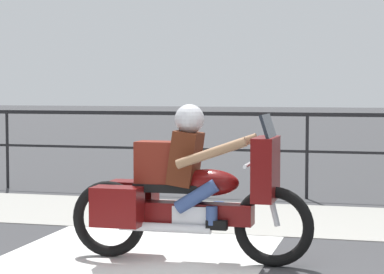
% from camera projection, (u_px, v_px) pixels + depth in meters
% --- Properties ---
extents(sidewalk_band, '(44.00, 2.40, 0.01)m').
position_uv_depth(sidewalk_band, '(292.00, 219.00, 9.75)').
color(sidewalk_band, '#99968E').
rests_on(sidewalk_band, ground).
extents(fence_railing, '(36.00, 0.05, 1.33)m').
position_uv_depth(fence_railing, '(307.00, 131.00, 11.48)').
color(fence_railing, black).
rests_on(fence_railing, ground).
extents(motorcycle, '(2.45, 0.76, 1.55)m').
position_uv_depth(motorcycle, '(187.00, 191.00, 7.34)').
color(motorcycle, black).
rests_on(motorcycle, ground).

